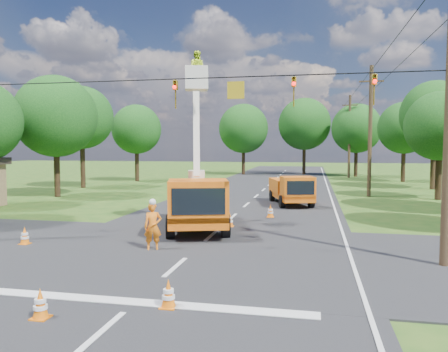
% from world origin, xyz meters
% --- Properties ---
extents(ground, '(140.00, 140.00, 0.00)m').
position_xyz_m(ground, '(0.00, 20.00, 0.00)').
color(ground, '#244F17').
rests_on(ground, ground).
extents(road_main, '(12.00, 100.00, 0.06)m').
position_xyz_m(road_main, '(0.00, 20.00, 0.00)').
color(road_main, black).
rests_on(road_main, ground).
extents(road_cross, '(56.00, 10.00, 0.07)m').
position_xyz_m(road_cross, '(0.00, 2.00, 0.00)').
color(road_cross, black).
rests_on(road_cross, ground).
extents(stop_bar, '(9.00, 0.45, 0.02)m').
position_xyz_m(stop_bar, '(0.00, -3.20, 0.00)').
color(stop_bar, silver).
rests_on(stop_bar, ground).
extents(edge_line, '(0.12, 90.00, 0.02)m').
position_xyz_m(edge_line, '(5.60, 20.00, 0.00)').
color(edge_line, silver).
rests_on(edge_line, ground).
extents(bucket_truck, '(4.20, 7.09, 8.34)m').
position_xyz_m(bucket_truck, '(-1.01, 6.43, 1.74)').
color(bucket_truck, orange).
rests_on(bucket_truck, ground).
extents(second_truck, '(3.34, 5.65, 2.00)m').
position_xyz_m(second_truck, '(2.87, 15.87, 1.04)').
color(second_truck, orange).
rests_on(second_truck, ground).
extents(ground_worker, '(0.77, 0.64, 1.80)m').
position_xyz_m(ground_worker, '(-1.57, 2.15, 0.90)').
color(ground_worker, '#D96112').
rests_on(ground_worker, ground).
extents(distant_car, '(2.07, 3.92, 1.27)m').
position_xyz_m(distant_car, '(3.53, 26.75, 0.63)').
color(distant_car, black).
rests_on(distant_car, ground).
extents(traffic_cone_0, '(0.38, 0.38, 0.71)m').
position_xyz_m(traffic_cone_0, '(-1.70, -4.55, 0.36)').
color(traffic_cone_0, orange).
rests_on(traffic_cone_0, ground).
extents(traffic_cone_1, '(0.38, 0.38, 0.71)m').
position_xyz_m(traffic_cone_1, '(0.91, -3.33, 0.36)').
color(traffic_cone_1, orange).
rests_on(traffic_cone_1, ground).
extents(traffic_cone_2, '(0.38, 0.38, 0.71)m').
position_xyz_m(traffic_cone_2, '(0.37, 7.31, 0.36)').
color(traffic_cone_2, orange).
rests_on(traffic_cone_2, ground).
extents(traffic_cone_3, '(0.38, 0.38, 0.71)m').
position_xyz_m(traffic_cone_3, '(2.02, 10.45, 0.36)').
color(traffic_cone_3, orange).
rests_on(traffic_cone_3, ground).
extents(traffic_cone_4, '(0.38, 0.38, 0.71)m').
position_xyz_m(traffic_cone_4, '(-6.87, 1.98, 0.36)').
color(traffic_cone_4, orange).
rests_on(traffic_cone_4, ground).
extents(traffic_cone_7, '(0.38, 0.38, 0.71)m').
position_xyz_m(traffic_cone_7, '(3.02, 17.42, 0.36)').
color(traffic_cone_7, orange).
rests_on(traffic_cone_7, ground).
extents(pole_right_mid, '(1.80, 0.30, 10.00)m').
position_xyz_m(pole_right_mid, '(8.50, 22.00, 5.11)').
color(pole_right_mid, '#4C3823').
rests_on(pole_right_mid, ground).
extents(pole_right_far, '(1.80, 0.30, 10.00)m').
position_xyz_m(pole_right_far, '(8.50, 42.00, 5.11)').
color(pole_right_far, '#4C3823').
rests_on(pole_right_far, ground).
extents(signal_span, '(18.00, 0.29, 1.07)m').
position_xyz_m(signal_span, '(2.23, 1.99, 5.88)').
color(signal_span, black).
rests_on(signal_span, ground).
extents(tree_left_d, '(6.20, 6.20, 9.24)m').
position_xyz_m(tree_left_d, '(-15.00, 17.00, 6.12)').
color(tree_left_d, '#382616').
rests_on(tree_left_d, ground).
extents(tree_left_e, '(5.80, 5.80, 9.41)m').
position_xyz_m(tree_left_e, '(-16.80, 24.00, 6.49)').
color(tree_left_e, '#382616').
rests_on(tree_left_e, ground).
extents(tree_left_f, '(5.40, 5.40, 8.40)m').
position_xyz_m(tree_left_f, '(-14.80, 32.00, 5.69)').
color(tree_left_f, '#382616').
rests_on(tree_left_f, ground).
extents(tree_right_c, '(5.00, 5.00, 7.83)m').
position_xyz_m(tree_right_c, '(13.20, 21.00, 5.31)').
color(tree_right_c, '#382616').
rests_on(tree_right_c, ground).
extents(tree_right_d, '(6.00, 6.00, 9.70)m').
position_xyz_m(tree_right_d, '(14.80, 29.00, 6.68)').
color(tree_right_d, '#382616').
rests_on(tree_right_d, ground).
extents(tree_right_e, '(5.60, 5.60, 8.63)m').
position_xyz_m(tree_right_e, '(13.80, 37.00, 5.81)').
color(tree_right_e, '#382616').
rests_on(tree_right_e, ground).
extents(tree_far_a, '(6.60, 6.60, 9.50)m').
position_xyz_m(tree_far_a, '(-5.00, 45.00, 6.19)').
color(tree_far_a, '#382616').
rests_on(tree_far_a, ground).
extents(tree_far_b, '(7.00, 7.00, 10.32)m').
position_xyz_m(tree_far_b, '(3.00, 47.00, 6.81)').
color(tree_far_b, '#382616').
rests_on(tree_far_b, ground).
extents(tree_far_c, '(6.20, 6.20, 9.18)m').
position_xyz_m(tree_far_c, '(9.50, 44.00, 6.06)').
color(tree_far_c, '#382616').
rests_on(tree_far_c, ground).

